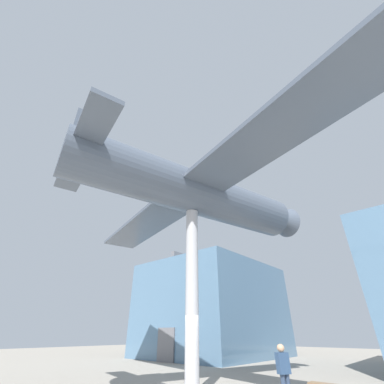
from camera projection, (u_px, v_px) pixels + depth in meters
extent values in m
cube|color=slate|center=(213.00, 309.00, 25.02)|extent=(10.39, 12.06, 7.90)
cube|color=slate|center=(211.00, 265.00, 27.07)|extent=(0.36, 11.46, 0.60)
cube|color=slate|center=(166.00, 345.00, 19.68)|extent=(1.80, 0.12, 2.30)
cylinder|color=#B7B7BC|center=(192.00, 290.00, 10.04)|extent=(0.51, 0.51, 6.76)
cylinder|color=#4C5666|center=(192.00, 192.00, 12.17)|extent=(4.90, 11.66, 2.05)
cube|color=#4C5666|center=(192.00, 192.00, 12.17)|extent=(19.94, 7.25, 0.18)
cube|color=#4C5666|center=(82.00, 153.00, 9.78)|extent=(6.45, 2.59, 0.18)
cube|color=#4C5666|center=(87.00, 132.00, 10.28)|extent=(0.45, 1.11, 1.97)
cone|color=#4C5666|center=(281.00, 221.00, 15.27)|extent=(2.00, 1.63, 1.75)
sphere|color=black|center=(289.00, 223.00, 15.66)|extent=(0.44, 0.44, 0.44)
cube|color=navy|center=(283.00, 363.00, 8.32)|extent=(0.38, 0.46, 0.59)
sphere|color=tan|center=(281.00, 348.00, 8.52)|extent=(0.24, 0.24, 0.24)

